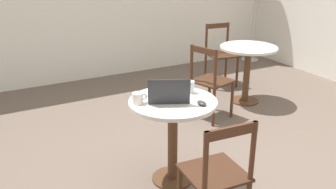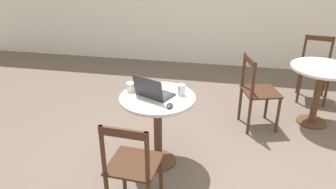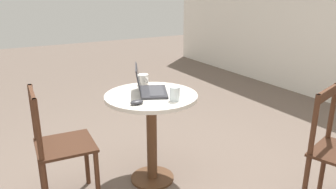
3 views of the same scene
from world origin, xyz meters
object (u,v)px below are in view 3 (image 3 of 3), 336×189
(laptop, at_px, (149,88))
(chair_near_front, at_px, (59,147))
(drinking_glass, at_px, (175,94))
(cafe_table_near, at_px, (151,115))
(mug, at_px, (144,80))
(mouse, at_px, (137,102))

(laptop, bearing_deg, chair_near_front, -90.69)
(drinking_glass, bearing_deg, laptop, -161.80)
(cafe_table_near, distance_m, drinking_glass, 0.33)
(cafe_table_near, bearing_deg, laptop, 178.08)
(mug, bearing_deg, laptop, -16.15)
(laptop, relative_size, mug, 3.22)
(mouse, relative_size, drinking_glass, 0.96)
(mug, bearing_deg, drinking_glass, 1.79)
(chair_near_front, bearing_deg, cafe_table_near, 86.10)
(laptop, xyz_separation_m, drinking_glass, (0.26, 0.08, 0.01))
(cafe_table_near, height_order, mug, mug)
(mug, bearing_deg, mouse, -31.25)
(chair_near_front, xyz_separation_m, laptop, (0.01, 0.72, 0.35))
(chair_near_front, bearing_deg, mug, 106.25)
(chair_near_front, xyz_separation_m, mug, (-0.23, 0.79, 0.34))
(cafe_table_near, distance_m, chair_near_front, 0.73)
(mouse, xyz_separation_m, drinking_glass, (0.06, 0.28, 0.04))
(laptop, distance_m, mug, 0.25)
(laptop, height_order, mouse, laptop)
(mouse, bearing_deg, mug, 148.75)
(cafe_table_near, xyz_separation_m, mug, (-0.28, 0.07, 0.22))
(chair_near_front, bearing_deg, mouse, 68.79)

